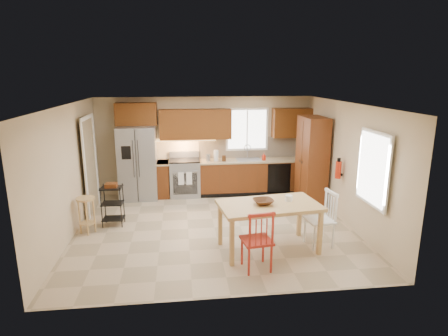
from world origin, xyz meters
name	(u,v)px	position (x,y,z in m)	size (l,w,h in m)	color
floor	(214,227)	(0.00, 0.00, 0.00)	(5.50, 5.50, 0.00)	tan
ceiling	(214,104)	(0.00, 0.00, 2.50)	(5.50, 5.00, 0.02)	silver
wall_back	(205,145)	(0.00, 2.50, 1.25)	(5.50, 0.02, 2.50)	#CCB793
wall_front	(232,214)	(0.00, -2.50, 1.25)	(5.50, 0.02, 2.50)	#CCB793
wall_left	(69,173)	(-2.75, 0.00, 1.25)	(0.02, 5.00, 2.50)	#CCB793
wall_right	(347,164)	(2.75, 0.00, 1.25)	(0.02, 5.00, 2.50)	#CCB793
refrigerator	(138,163)	(-1.70, 2.12, 0.91)	(0.92, 0.75, 1.82)	gray
range_stove	(185,178)	(-0.55, 2.19, 0.46)	(0.76, 0.63, 0.92)	gray
base_cabinet_narrow	(163,179)	(-1.10, 2.20, 0.45)	(0.30, 0.60, 0.90)	#5D2B11
base_cabinet_run	(255,176)	(1.29, 2.20, 0.45)	(2.92, 0.60, 0.90)	#5D2B11
dishwasher	(279,178)	(1.85, 1.91, 0.45)	(0.60, 0.02, 0.78)	black
backsplash	(254,147)	(1.29, 2.48, 1.18)	(2.92, 0.03, 0.55)	beige
upper_over_fridge	(136,114)	(-1.70, 2.33, 2.10)	(1.00, 0.35, 0.55)	#633610
upper_left_block	(195,124)	(-0.25, 2.33, 1.83)	(1.80, 0.35, 0.75)	#633610
upper_right_block	(292,123)	(2.25, 2.33, 1.83)	(1.00, 0.35, 0.75)	#633610
window_back	(247,129)	(1.10, 2.48, 1.65)	(1.12, 0.04, 1.12)	white
sink	(248,161)	(1.10, 2.20, 0.86)	(0.62, 0.46, 0.16)	gray
undercab_glow	(184,140)	(-0.55, 2.30, 1.43)	(1.60, 0.30, 0.01)	#FFBF66
soap_bottle	(264,157)	(1.48, 2.10, 1.00)	(0.09, 0.09, 0.19)	red
paper_towel	(216,156)	(0.25, 2.15, 1.04)	(0.12, 0.12, 0.28)	white
canister_steel	(208,158)	(0.05, 2.15, 0.99)	(0.11, 0.11, 0.18)	gray
canister_wood	(224,158)	(0.45, 2.12, 0.97)	(0.10, 0.10, 0.14)	#492C13
pantry	(312,161)	(2.43, 1.20, 1.05)	(0.50, 0.95, 2.10)	#5D2B11
fire_extinguisher	(338,170)	(2.63, 0.15, 1.10)	(0.12, 0.12, 0.36)	red
window_right	(373,169)	(2.68, -1.15, 1.45)	(0.04, 1.02, 1.32)	white
doorway	(90,166)	(-2.67, 1.30, 1.05)	(0.04, 0.95, 2.10)	#8C7A59
dining_table	(269,227)	(0.86, -1.08, 0.42)	(1.73, 0.97, 0.84)	tan
chair_red	(257,239)	(0.51, -1.73, 0.51)	(0.48, 0.48, 1.02)	#A72619
chair_white	(320,219)	(1.81, -1.03, 0.51)	(0.48, 0.48, 1.02)	white
table_bowl	(263,204)	(0.75, -1.08, 0.85)	(0.35, 0.35, 0.09)	#492C13
table_jar	(289,199)	(1.24, -0.97, 0.89)	(0.14, 0.14, 0.16)	white
bar_stool	(87,215)	(-2.50, 0.04, 0.37)	(0.36, 0.36, 0.73)	tan
utility_cart	(113,205)	(-2.06, 0.39, 0.43)	(0.43, 0.33, 0.85)	black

